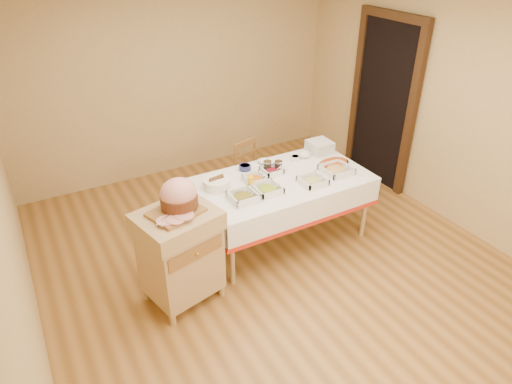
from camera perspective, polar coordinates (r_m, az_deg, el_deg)
room_shell at (r=4.19m, az=2.28°, el=5.52°), size 5.00×5.00×5.00m
doorway at (r=6.21m, az=15.67°, el=10.97°), size 0.09×1.10×2.20m
dining_table at (r=4.88m, az=3.30°, el=0.04°), size 1.82×1.02×0.76m
butcher_cart at (r=4.17m, az=-9.47°, el=-7.37°), size 0.77×0.69×0.94m
dining_chair at (r=5.61m, az=-0.47°, el=2.36°), size 0.45×0.44×0.82m
ham_on_board at (r=3.91m, az=-9.68°, el=-0.69°), size 0.45×0.43×0.30m
serving_dish_a at (r=4.40m, az=-1.60°, el=-0.60°), size 0.26×0.26×0.11m
serving_dish_b at (r=4.53m, az=1.43°, el=0.34°), size 0.25×0.25×0.10m
serving_dish_c at (r=4.71m, az=7.10°, el=1.36°), size 0.25×0.25×0.10m
serving_dish_d at (r=4.96m, az=10.04°, el=2.73°), size 0.30×0.30×0.11m
serving_dish_e at (r=4.72m, az=-0.10°, el=1.63°), size 0.22×0.21×0.10m
serving_dish_f at (r=4.89m, az=1.98°, el=2.67°), size 0.21×0.20×0.10m
small_bowl_left at (r=4.71m, az=-5.02°, el=1.43°), size 0.11×0.11×0.05m
small_bowl_mid at (r=4.96m, az=-1.39°, el=3.13°), size 0.13×0.13×0.06m
small_bowl_right at (r=5.18m, az=4.92°, el=4.27°), size 0.11×0.11×0.05m
bowl_white_imported at (r=5.11m, az=1.03°, el=3.80°), size 0.14×0.14×0.03m
bowl_small_imported at (r=5.27m, az=6.02°, el=4.62°), size 0.19×0.19×0.05m
preserve_jar_left at (r=4.93m, az=1.43°, el=3.21°), size 0.09×0.09×0.11m
preserve_jar_right at (r=4.94m, az=2.83°, el=3.24°), size 0.09×0.09×0.11m
mustard_bottle at (r=4.56m, az=-0.73°, el=1.23°), size 0.06×0.06×0.18m
bread_basket at (r=4.61m, az=-4.94°, el=1.07°), size 0.27×0.27×0.12m
plate_stack at (r=5.39m, az=7.96°, el=5.62°), size 0.26×0.26×0.14m
brass_platter at (r=5.13m, az=9.73°, el=3.53°), size 0.36×0.26×0.05m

